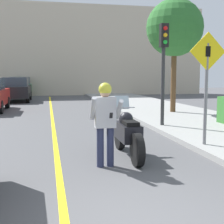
{
  "coord_description": "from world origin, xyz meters",
  "views": [
    {
      "loc": [
        -0.77,
        -3.15,
        1.78
      ],
      "look_at": [
        0.63,
        3.6,
        0.98
      ],
      "focal_mm": 50.0,
      "sensor_mm": 36.0,
      "label": 1
    }
  ],
  "objects_px": {
    "parked_car_green": "(21,86)",
    "crossing_sign": "(207,78)",
    "parked_car_black": "(16,89)",
    "traffic_light": "(164,55)",
    "motorcycle": "(127,134)",
    "street_tree": "(175,28)",
    "person_biker": "(105,116)"
  },
  "relations": [
    {
      "from": "motorcycle",
      "to": "traffic_light",
      "type": "xyz_separation_m",
      "value": [
        2.05,
        3.24,
        1.95
      ]
    },
    {
      "from": "parked_car_green",
      "to": "motorcycle",
      "type": "bearing_deg",
      "value": -79.65
    },
    {
      "from": "motorcycle",
      "to": "parked_car_green",
      "type": "xyz_separation_m",
      "value": [
        -3.98,
        21.79,
        0.34
      ]
    },
    {
      "from": "person_biker",
      "to": "street_tree",
      "type": "xyz_separation_m",
      "value": [
        4.55,
        7.51,
        2.89
      ]
    },
    {
      "from": "parked_car_green",
      "to": "person_biker",
      "type": "bearing_deg",
      "value": -81.49
    },
    {
      "from": "parked_car_green",
      "to": "traffic_light",
      "type": "bearing_deg",
      "value": -71.99
    },
    {
      "from": "motorcycle",
      "to": "parked_car_black",
      "type": "xyz_separation_m",
      "value": [
        -3.82,
        15.99,
        0.34
      ]
    },
    {
      "from": "parked_car_black",
      "to": "street_tree",
      "type": "bearing_deg",
      "value": -49.67
    },
    {
      "from": "motorcycle",
      "to": "parked_car_black",
      "type": "distance_m",
      "value": 16.44
    },
    {
      "from": "traffic_light",
      "to": "parked_car_black",
      "type": "height_order",
      "value": "traffic_light"
    },
    {
      "from": "motorcycle",
      "to": "street_tree",
      "type": "height_order",
      "value": "street_tree"
    },
    {
      "from": "motorcycle",
      "to": "parked_car_green",
      "type": "height_order",
      "value": "parked_car_green"
    },
    {
      "from": "person_biker",
      "to": "traffic_light",
      "type": "relative_size",
      "value": 0.5
    },
    {
      "from": "street_tree",
      "to": "traffic_light",
      "type": "bearing_deg",
      "value": -117.53
    },
    {
      "from": "motorcycle",
      "to": "crossing_sign",
      "type": "relative_size",
      "value": 0.82
    },
    {
      "from": "parked_car_green",
      "to": "crossing_sign",
      "type": "bearing_deg",
      "value": -74.54
    },
    {
      "from": "street_tree",
      "to": "parked_car_green",
      "type": "relative_size",
      "value": 1.2
    },
    {
      "from": "traffic_light",
      "to": "parked_car_green",
      "type": "relative_size",
      "value": 0.79
    },
    {
      "from": "parked_car_black",
      "to": "person_biker",
      "type": "bearing_deg",
      "value": -79.1
    },
    {
      "from": "street_tree",
      "to": "parked_car_black",
      "type": "distance_m",
      "value": 12.36
    },
    {
      "from": "crossing_sign",
      "to": "traffic_light",
      "type": "height_order",
      "value": "traffic_light"
    },
    {
      "from": "motorcycle",
      "to": "street_tree",
      "type": "xyz_separation_m",
      "value": [
        3.93,
        6.85,
        3.38
      ]
    },
    {
      "from": "person_biker",
      "to": "parked_car_black",
      "type": "bearing_deg",
      "value": 100.9
    },
    {
      "from": "parked_car_black",
      "to": "motorcycle",
      "type": "bearing_deg",
      "value": -76.55
    },
    {
      "from": "traffic_light",
      "to": "parked_car_black",
      "type": "relative_size",
      "value": 0.79
    },
    {
      "from": "traffic_light",
      "to": "street_tree",
      "type": "distance_m",
      "value": 4.31
    },
    {
      "from": "person_biker",
      "to": "parked_car_black",
      "type": "distance_m",
      "value": 16.95
    },
    {
      "from": "crossing_sign",
      "to": "traffic_light",
      "type": "relative_size",
      "value": 0.8
    },
    {
      "from": "parked_car_black",
      "to": "parked_car_green",
      "type": "bearing_deg",
      "value": 91.55
    },
    {
      "from": "motorcycle",
      "to": "traffic_light",
      "type": "height_order",
      "value": "traffic_light"
    },
    {
      "from": "parked_car_black",
      "to": "parked_car_green",
      "type": "relative_size",
      "value": 1.0
    },
    {
      "from": "person_biker",
      "to": "parked_car_black",
      "type": "xyz_separation_m",
      "value": [
        -3.2,
        16.65,
        -0.15
      ]
    }
  ]
}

